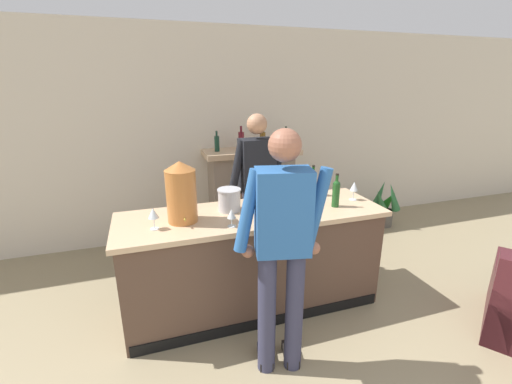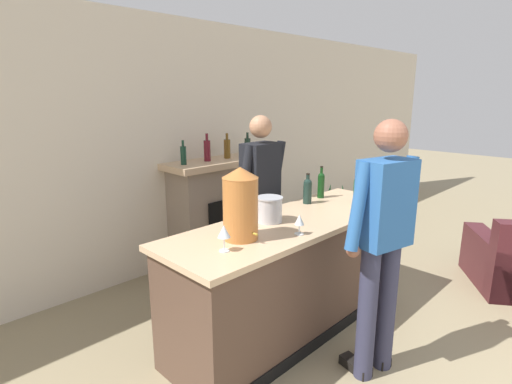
{
  "view_description": "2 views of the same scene",
  "coord_description": "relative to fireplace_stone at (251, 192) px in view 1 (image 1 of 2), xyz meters",
  "views": [
    {
      "loc": [
        -0.93,
        0.03,
        2.06
      ],
      "look_at": [
        0.03,
        2.95,
        1.07
      ],
      "focal_mm": 24.0,
      "sensor_mm": 36.0,
      "label": 1
    },
    {
      "loc": [
        -2.48,
        0.78,
        1.94
      ],
      "look_at": [
        -0.2,
        3.05,
        1.16
      ],
      "focal_mm": 28.0,
      "sensor_mm": 36.0,
      "label": 2
    }
  ],
  "objects": [
    {
      "name": "wine_glass_front_right",
      "position": [
        0.56,
        -1.56,
        0.47
      ],
      "size": [
        0.08,
        0.08,
        0.19
      ],
      "color": "silver",
      "rests_on": "bar_counter"
    },
    {
      "name": "potted_plant_corner",
      "position": [
        1.98,
        -0.34,
        -0.31
      ],
      "size": [
        0.34,
        0.41,
        0.72
      ],
      "color": "#545048",
      "rests_on": "ground_plane"
    },
    {
      "name": "wall_back_panel",
      "position": [
        -0.41,
        0.26,
        0.75
      ],
      "size": [
        12.0,
        0.07,
        2.75
      ],
      "color": "beige",
      "rests_on": "ground_plane"
    },
    {
      "name": "copper_dispenser",
      "position": [
        -1.09,
        -1.58,
        0.59
      ],
      "size": [
        0.25,
        0.29,
        0.51
      ],
      "color": "#BE7034",
      "rests_on": "bar_counter"
    },
    {
      "name": "wine_bottle_chardonnay_pale",
      "position": [
        -0.01,
        -1.33,
        0.47
      ],
      "size": [
        0.08,
        0.08,
        0.28
      ],
      "color": "#1B3029",
      "rests_on": "bar_counter"
    },
    {
      "name": "wine_bottle_merlot_tall",
      "position": [
        0.25,
        -1.3,
        0.48
      ],
      "size": [
        0.07,
        0.07,
        0.31
      ],
      "color": "#123B14",
      "rests_on": "bar_counter"
    },
    {
      "name": "bar_counter",
      "position": [
        -0.47,
        -1.57,
        -0.14
      ],
      "size": [
        2.37,
        0.76,
        0.96
      ],
      "color": "brown",
      "rests_on": "ground_plane"
    },
    {
      "name": "wine_glass_back_row",
      "position": [
        -0.73,
        -1.82,
        0.44
      ],
      "size": [
        0.07,
        0.07,
        0.15
      ],
      "color": "silver",
      "rests_on": "bar_counter"
    },
    {
      "name": "ice_bucket_steel",
      "position": [
        -0.66,
        -1.46,
        0.44
      ],
      "size": [
        0.21,
        0.21,
        0.2
      ],
      "color": "silver",
      "rests_on": "bar_counter"
    },
    {
      "name": "wine_glass_near_bucket",
      "position": [
        -1.32,
        -1.67,
        0.47
      ],
      "size": [
        0.08,
        0.08,
        0.18
      ],
      "color": "silver",
      "rests_on": "bar_counter"
    },
    {
      "name": "wine_bottle_burgundy_dark",
      "position": [
        0.29,
        -1.67,
        0.48
      ],
      "size": [
        0.07,
        0.07,
        0.31
      ],
      "color": "#1D4C1E",
      "rests_on": "bar_counter"
    },
    {
      "name": "person_customer",
      "position": [
        -0.52,
        -2.35,
        0.38
      ],
      "size": [
        0.65,
        0.36,
        1.8
      ],
      "color": "#32334B",
      "rests_on": "ground_plane"
    },
    {
      "name": "fireplace_stone",
      "position": [
        0.0,
        0.0,
        0.0
      ],
      "size": [
        1.26,
        0.52,
        1.53
      ],
      "color": "gray",
      "rests_on": "ground_plane"
    },
    {
      "name": "person_bartender",
      "position": [
        -0.23,
        -0.94,
        0.35
      ],
      "size": [
        0.66,
        0.32,
        1.76
      ],
      "color": "#403B48",
      "rests_on": "ground_plane"
    }
  ]
}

